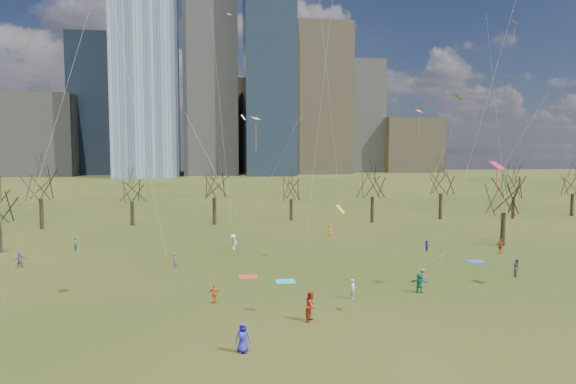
{
  "coord_description": "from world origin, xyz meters",
  "views": [
    {
      "loc": [
        -7.04,
        -36.55,
        10.89
      ],
      "look_at": [
        0.0,
        12.0,
        7.0
      ],
      "focal_mm": 32.0,
      "sensor_mm": 36.0,
      "label": 1
    }
  ],
  "objects": [
    {
      "name": "person_8",
      "position": [
        15.83,
        15.93,
        0.61
      ],
      "size": [
        0.54,
        0.65,
        1.21
      ],
      "primitive_type": "imported",
      "rotation": [
        0.0,
        0.0,
        4.85
      ],
      "color": "#282FB0",
      "rests_on": "ground"
    },
    {
      "name": "person_9",
      "position": [
        -4.98,
        19.97,
        0.85
      ],
      "size": [
        1.19,
        1.25,
        1.71
      ],
      "primitive_type": "imported",
      "rotation": [
        0.0,
        0.0,
        5.41
      ],
      "color": "white",
      "rests_on": "ground"
    },
    {
      "name": "person_0",
      "position": [
        -5.59,
        -9.46,
        0.83
      ],
      "size": [
        0.84,
        0.57,
        1.66
      ],
      "primitive_type": "imported",
      "rotation": [
        0.0,
        0.0,
        6.23
      ],
      "color": "#2A26A6",
      "rests_on": "ground"
    },
    {
      "name": "person_14",
      "position": [
        19.03,
        4.09,
        0.79
      ],
      "size": [
        0.8,
        0.91,
        1.58
      ],
      "primitive_type": "imported",
      "rotation": [
        0.0,
        0.0,
        1.26
      ],
      "color": "slate",
      "rests_on": "ground"
    },
    {
      "name": "bare_tree_row",
      "position": [
        -0.09,
        37.22,
        6.12
      ],
      "size": [
        113.04,
        29.8,
        9.5
      ],
      "color": "black",
      "rests_on": "ground"
    },
    {
      "name": "blanket_teal",
      "position": [
        -1.19,
        5.29,
        0.01
      ],
      "size": [
        1.6,
        1.5,
        0.03
      ],
      "primitive_type": "cube",
      "color": "teal",
      "rests_on": "ground"
    },
    {
      "name": "person_7",
      "position": [
        -10.75,
        11.69,
        0.7
      ],
      "size": [
        0.35,
        0.52,
        1.4
      ],
      "primitive_type": "imported",
      "rotation": [
        0.0,
        0.0,
        4.67
      ],
      "color": "#8A4891",
      "rests_on": "ground"
    },
    {
      "name": "person_11",
      "position": [
        -25.12,
        13.98,
        0.79
      ],
      "size": [
        1.37,
        1.37,
        1.58
      ],
      "primitive_type": "imported",
      "rotation": [
        0.0,
        0.0,
        0.79
      ],
      "color": "slate",
      "rests_on": "ground"
    },
    {
      "name": "downtown_skyline",
      "position": [
        -2.43,
        210.64,
        39.01
      ],
      "size": [
        212.5,
        78.0,
        118.0
      ],
      "color": "slate",
      "rests_on": "ground"
    },
    {
      "name": "person_12",
      "position": [
        7.71,
        27.48,
        0.76
      ],
      "size": [
        0.57,
        0.79,
        1.52
      ],
      "primitive_type": "imported",
      "rotation": [
        0.0,
        0.0,
        1.69
      ],
      "color": "orange",
      "rests_on": "ground"
    },
    {
      "name": "blanket_navy",
      "position": [
        18.65,
        10.37,
        0.01
      ],
      "size": [
        1.6,
        1.5,
        0.03
      ],
      "primitive_type": "cube",
      "color": "#283CBB",
      "rests_on": "ground"
    },
    {
      "name": "person_3",
      "position": [
        10.05,
        3.29,
        0.6
      ],
      "size": [
        0.74,
        0.89,
        1.2
      ],
      "primitive_type": "imported",
      "rotation": [
        0.0,
        0.0,
        2.03
      ],
      "color": "slate",
      "rests_on": "ground"
    },
    {
      "name": "person_1",
      "position": [
        3.06,
        -0.41,
        0.74
      ],
      "size": [
        0.58,
        0.65,
        1.49
      ],
      "primitive_type": "imported",
      "rotation": [
        0.0,
        0.0,
        1.03
      ],
      "color": "silver",
      "rests_on": "ground"
    },
    {
      "name": "ground",
      "position": [
        0.0,
        0.0,
        0.0
      ],
      "size": [
        500.0,
        500.0,
        0.0
      ],
      "primitive_type": "plane",
      "color": "black",
      "rests_on": "ground"
    },
    {
      "name": "person_13",
      "position": [
        -21.94,
        21.07,
        0.81
      ],
      "size": [
        0.54,
        0.68,
        1.62
      ],
      "primitive_type": "imported",
      "rotation": [
        0.0,
        0.0,
        1.86
      ],
      "color": "#176A5A",
      "rests_on": "ground"
    },
    {
      "name": "kites_airborne",
      "position": [
        5.91,
        11.43,
        14.85
      ],
      "size": [
        51.5,
        46.33,
        34.57
      ],
      "color": "orange",
      "rests_on": "ground"
    },
    {
      "name": "blanket_crimson",
      "position": [
        -4.18,
        7.32,
        0.01
      ],
      "size": [
        1.6,
        1.5,
        0.03
      ],
      "primitive_type": "cube",
      "color": "#AC3322",
      "rests_on": "ground"
    },
    {
      "name": "person_2",
      "position": [
        -0.94,
        -4.84,
        0.98
      ],
      "size": [
        1.13,
        1.2,
        1.96
      ],
      "primitive_type": "imported",
      "rotation": [
        0.0,
        0.0,
        1.03
      ],
      "color": "#A83218",
      "rests_on": "ground"
    },
    {
      "name": "person_10",
      "position": [
        23.18,
        13.76,
        0.78
      ],
      "size": [
        0.92,
        0.39,
        1.57
      ],
      "primitive_type": "imported",
      "rotation": [
        0.0,
        0.0,
        0.01
      ],
      "color": "#A24517",
      "rests_on": "ground"
    },
    {
      "name": "person_5",
      "position": [
        8.57,
        0.44,
        0.78
      ],
      "size": [
        1.52,
        0.92,
        1.57
      ],
      "primitive_type": "imported",
      "rotation": [
        0.0,
        0.0,
        2.8
      ],
      "color": "#1B7C53",
      "rests_on": "ground"
    },
    {
      "name": "person_4",
      "position": [
        -7.09,
        -0.16,
        0.72
      ],
      "size": [
        0.88,
        0.47,
        1.43
      ],
      "primitive_type": "imported",
      "rotation": [
        0.0,
        0.0,
        2.99
      ],
      "color": "orange",
      "rests_on": "ground"
    }
  ]
}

